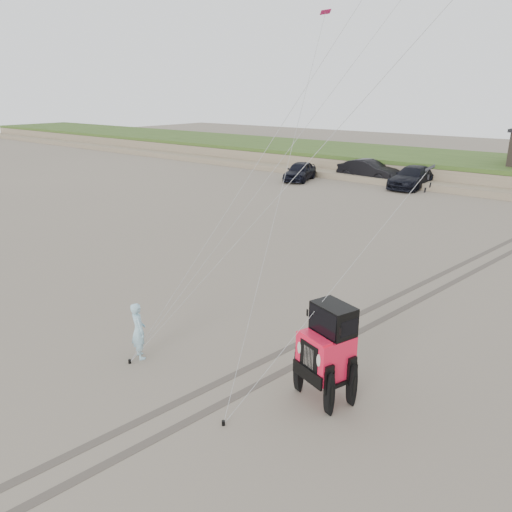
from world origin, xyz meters
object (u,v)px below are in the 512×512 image
object	(u,v)px
man	(139,331)
truck_a	(300,171)
truck_c	(412,177)
truck_b	(369,170)
jeep	(325,363)

from	to	relation	value
man	truck_a	bearing A→B (deg)	-43.24
truck_a	man	xyz separation A→B (m)	(13.39, -27.82, 0.06)
truck_a	truck_c	bearing A→B (deg)	1.37
truck_b	truck_c	size ratio (longest dim) A/B	0.94
truck_a	truck_b	bearing A→B (deg)	21.92
truck_b	jeep	bearing A→B (deg)	-149.95
truck_b	jeep	world-z (taller)	jeep
truck_b	truck_a	bearing A→B (deg)	133.20
truck_b	truck_c	xyz separation A→B (m)	(4.23, -0.82, -0.05)
man	truck_c	bearing A→B (deg)	-60.50
truck_a	jeep	xyz separation A→B (m)	(18.61, -26.20, 0.21)
truck_a	jeep	size ratio (longest dim) A/B	0.86
truck_a	man	size ratio (longest dim) A/B	2.74
jeep	truck_a	bearing A→B (deg)	143.33
truck_a	truck_c	distance (m)	9.29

